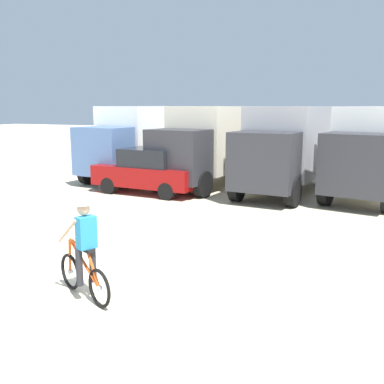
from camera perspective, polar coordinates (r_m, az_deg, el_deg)
ground_plane at (r=8.67m, az=-11.00°, el=-12.22°), size 120.00×120.00×0.00m
box_truck_avon_van at (r=21.43m, az=-6.19°, el=6.78°), size 3.15×6.98×3.35m
box_truck_cream_rv at (r=19.45m, az=2.88°, el=6.42°), size 3.33×7.02×3.35m
box_truck_grey_hauler at (r=18.21m, az=12.10°, el=5.90°), size 2.98×6.94×3.35m
box_truck_white_box at (r=18.28m, az=22.52°, el=5.33°), size 3.62×7.07×3.35m
sedan_parked at (r=17.58m, az=-5.51°, el=2.66°), size 4.32×2.07×1.76m
cyclist_orange_shirt at (r=8.14m, az=-13.45°, el=-7.51°), size 1.59×0.84×1.82m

